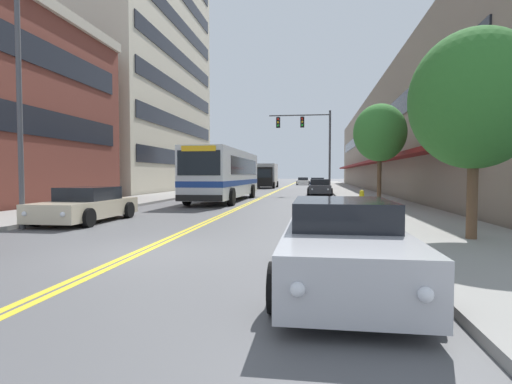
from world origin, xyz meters
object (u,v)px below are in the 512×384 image
at_px(city_bus, 226,173).
at_px(car_silver_parked_right_foreground, 342,244).
at_px(car_navy_parked_right_far, 317,184).
at_px(street_tree_right_mid, 380,133).
at_px(street_tree_right_near, 474,100).
at_px(car_beige_parked_left_mid, 226,187).
at_px(fire_hydrant, 362,200).
at_px(street_lamp_left_near, 27,58).
at_px(car_dark_grey_parked_right_mid, 320,188).
at_px(traffic_signal_mast, 310,136).
at_px(car_champagne_parked_left_near, 87,206).
at_px(box_truck, 266,175).
at_px(car_white_moving_lead, 303,181).

xyz_separation_m(city_bus, car_silver_parked_right_foreground, (6.21, -19.47, -1.21)).
distance_m(car_navy_parked_right_far, street_tree_right_mid, 26.36).
distance_m(car_navy_parked_right_far, street_tree_right_near, 38.08).
distance_m(car_beige_parked_left_mid, street_tree_right_mid, 18.84).
height_order(car_beige_parked_left_mid, fire_hydrant, car_beige_parked_left_mid).
distance_m(car_silver_parked_right_foreground, street_lamp_left_near, 11.54).
xyz_separation_m(car_dark_grey_parked_right_mid, traffic_signal_mast, (-0.85, 0.61, 4.47)).
relative_size(car_navy_parked_right_far, street_lamp_left_near, 0.51).
distance_m(city_bus, traffic_signal_mast, 11.08).
bearing_deg(fire_hydrant, street_tree_right_mid, 71.18).
bearing_deg(car_champagne_parked_left_near, street_lamp_left_near, -106.10).
height_order(box_truck, fire_hydrant, box_truck).
xyz_separation_m(car_dark_grey_parked_right_mid, car_navy_parked_right_far, (-0.05, 13.91, 0.02)).
bearing_deg(car_navy_parked_right_far, car_dark_grey_parked_right_mid, -89.78).
xyz_separation_m(city_bus, street_tree_right_near, (9.62, -15.43, 1.71)).
bearing_deg(box_truck, car_navy_parked_right_far, -24.76).
bearing_deg(car_beige_parked_left_mid, street_tree_right_mid, -51.18).
distance_m(car_champagne_parked_left_near, car_beige_parked_left_mid, 23.21).
relative_size(car_silver_parked_right_foreground, car_dark_grey_parked_right_mid, 1.17).
bearing_deg(car_champagne_parked_left_near, car_dark_grey_parked_right_mid, 67.22).
distance_m(car_beige_parked_left_mid, street_lamp_left_near, 25.80).
relative_size(street_lamp_left_near, fire_hydrant, 10.11).
height_order(city_bus, street_tree_right_near, street_tree_right_near).
xyz_separation_m(car_navy_parked_right_far, car_white_moving_lead, (-2.17, 19.06, -0.05)).
bearing_deg(car_white_moving_lead, car_beige_parked_left_mid, -101.82).
distance_m(car_beige_parked_left_mid, car_silver_parked_right_foreground, 31.50).
relative_size(car_navy_parked_right_far, box_truck, 0.67).
xyz_separation_m(car_champagne_parked_left_near, car_navy_parked_right_far, (8.69, 34.74, 0.04)).
xyz_separation_m(car_champagne_parked_left_near, car_dark_grey_parked_right_mid, (8.75, 20.83, 0.03)).
xyz_separation_m(car_champagne_parked_left_near, car_white_moving_lead, (6.52, 53.80, -0.01)).
xyz_separation_m(car_champagne_parked_left_near, street_lamp_left_near, (-0.62, -2.14, 4.75)).
bearing_deg(traffic_signal_mast, street_lamp_left_near, -109.85).
distance_m(street_tree_right_near, street_tree_right_mid, 11.86).
bearing_deg(city_bus, car_champagne_parked_left_near, -101.26).
bearing_deg(car_beige_parked_left_mid, city_bus, -77.83).
bearing_deg(box_truck, traffic_signal_mast, -70.50).
distance_m(car_dark_grey_parked_right_mid, box_truck, 18.22).
height_order(box_truck, street_lamp_left_near, street_lamp_left_near).
distance_m(street_lamp_left_near, street_tree_right_mid, 16.53).
xyz_separation_m(car_beige_parked_left_mid, car_dark_grey_parked_right_mid, (8.63, -2.38, 0.04)).
distance_m(city_bus, car_beige_parked_left_mid, 11.17).
bearing_deg(car_white_moving_lead, street_tree_right_near, -84.42).
xyz_separation_m(street_lamp_left_near, street_tree_right_near, (12.70, -0.94, -1.79)).
relative_size(city_bus, street_tree_right_mid, 2.30).
xyz_separation_m(car_silver_parked_right_foreground, street_tree_right_mid, (3.06, 15.88, 3.34)).
distance_m(car_beige_parked_left_mid, car_dark_grey_parked_right_mid, 8.95).
distance_m(car_champagne_parked_left_near, street_lamp_left_near, 5.24).
xyz_separation_m(car_beige_parked_left_mid, box_truck, (2.00, 14.57, 1.02)).
relative_size(traffic_signal_mast, street_tree_right_near, 1.41).
bearing_deg(car_champagne_parked_left_near, car_navy_parked_right_far, 75.95).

